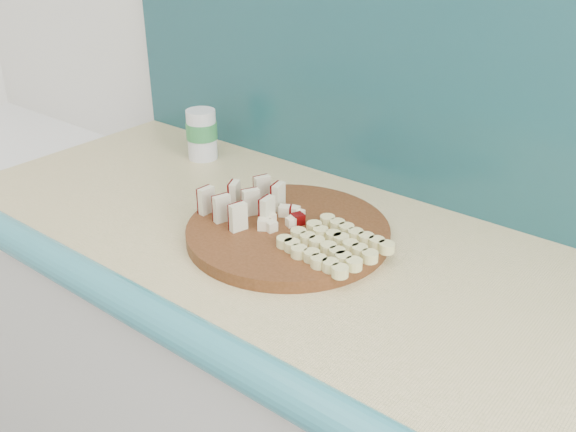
{
  "coord_description": "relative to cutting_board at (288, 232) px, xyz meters",
  "views": [
    {
      "loc": [
        0.29,
        0.74,
        1.45
      ],
      "look_at": [
        -0.33,
        1.5,
        0.95
      ],
      "focal_mm": 40.0,
      "sensor_mm": 36.0,
      "label": 1
    }
  ],
  "objects": [
    {
      "name": "canister",
      "position": [
        -0.38,
        0.17,
        0.05
      ],
      "size": [
        0.07,
        0.07,
        0.11
      ],
      "rotation": [
        0.0,
        0.0,
        -0.4
      ],
      "color": "silver",
      "rests_on": "kitchen_counter"
    },
    {
      "name": "apple_chunks",
      "position": [
        -0.02,
        0.0,
        0.02
      ],
      "size": [
        0.05,
        0.05,
        0.02
      ],
      "color": "#F1E8C1",
      "rests_on": "cutting_board"
    },
    {
      "name": "apple_wedges",
      "position": [
        -0.09,
        -0.01,
        0.04
      ],
      "size": [
        0.13,
        0.15,
        0.05
      ],
      "color": "beige",
      "rests_on": "cutting_board"
    },
    {
      "name": "porcelain_fixture",
      "position": [
        -1.12,
        -0.0,
        -0.52
      ],
      "size": [
        0.7,
        0.72,
        0.84
      ],
      "color": "white",
      "rests_on": "ground"
    },
    {
      "name": "banana_slices",
      "position": [
        0.11,
        -0.02,
        0.02
      ],
      "size": [
        0.17,
        0.15,
        0.02
      ],
      "color": "#DED788",
      "rests_on": "cutting_board"
    },
    {
      "name": "cutting_board",
      "position": [
        0.0,
        0.0,
        0.0
      ],
      "size": [
        0.4,
        0.4,
        0.02
      ],
      "primitive_type": "cylinder",
      "rotation": [
        0.0,
        0.0,
        -0.15
      ],
      "color": "#41220E",
      "rests_on": "kitchen_counter"
    }
  ]
}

